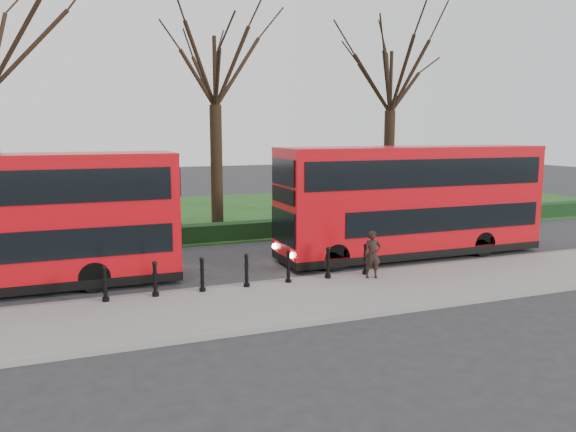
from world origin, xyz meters
name	(u,v)px	position (x,y,z in m)	size (l,w,h in m)	color
ground	(233,281)	(0.00, 0.00, 0.00)	(120.00, 120.00, 0.00)	#28282B
pavement	(262,304)	(0.00, -3.00, 0.07)	(60.00, 4.00, 0.15)	gray
kerb	(242,286)	(0.00, -1.00, 0.07)	(60.00, 0.25, 0.16)	slate
grass_verge	(163,216)	(0.00, 15.00, 0.03)	(60.00, 18.00, 0.06)	#194918
hedge	(192,234)	(0.00, 6.80, 0.40)	(60.00, 0.90, 0.80)	black
yellow_line_outer	(239,286)	(0.00, -0.70, 0.01)	(60.00, 0.10, 0.01)	yellow
yellow_line_inner	(238,284)	(0.00, -0.50, 0.01)	(60.00, 0.10, 0.01)	yellow
tree_mid	(215,63)	(2.00, 10.00, 8.24)	(7.25, 7.25, 11.33)	black
tree_right	(391,75)	(12.00, 10.00, 8.03)	(7.08, 7.08, 11.06)	black
bollard_row	(247,271)	(0.05, -1.35, 0.65)	(8.55, 0.15, 1.00)	black
bus_lead	(0,224)	(-7.00, 1.34, 2.15)	(10.71, 2.46, 4.26)	red
bus_rear	(412,202)	(7.64, 1.07, 2.19)	(10.93, 2.51, 4.35)	red
pedestrian	(373,254)	(4.23, -1.85, 0.94)	(0.58, 0.38, 1.58)	black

